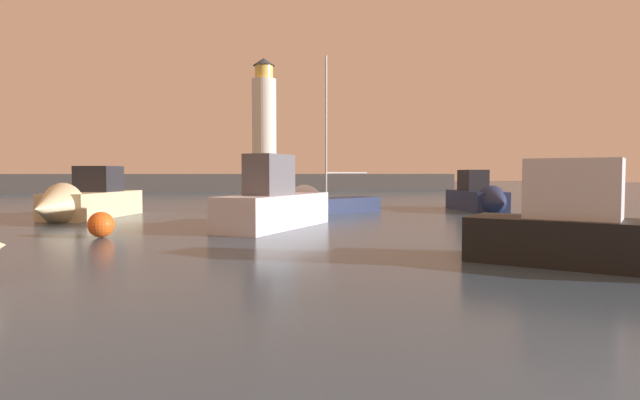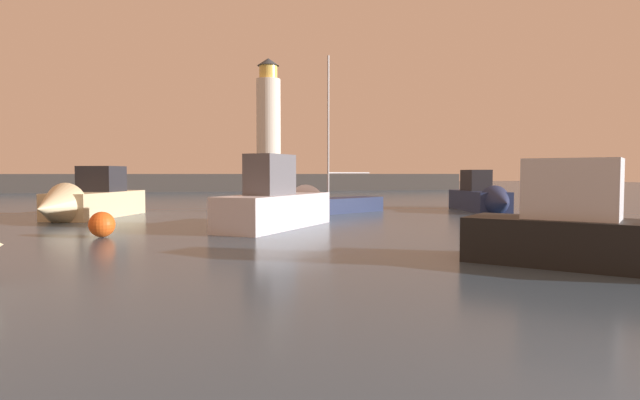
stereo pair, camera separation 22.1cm
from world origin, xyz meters
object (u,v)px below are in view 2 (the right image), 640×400
(motorboat_3, at_px, (633,236))
(motorboat_0, at_px, (285,204))
(mooring_buoy, at_px, (102,224))
(motorboat_4, at_px, (85,201))
(motorboat_2, at_px, (483,198))
(sailboat_moored, at_px, (336,204))
(lighthouse, at_px, (268,119))

(motorboat_3, bearing_deg, motorboat_0, 116.50)
(motorboat_3, height_order, mooring_buoy, motorboat_3)
(motorboat_4, bearing_deg, mooring_buoy, -76.14)
(motorboat_0, bearing_deg, motorboat_2, 24.88)
(motorboat_2, distance_m, motorboat_3, 20.14)
(motorboat_0, distance_m, sailboat_moored, 8.32)
(motorboat_4, relative_size, mooring_buoy, 9.03)
(sailboat_moored, bearing_deg, mooring_buoy, -139.84)
(lighthouse, height_order, motorboat_3, lighthouse)
(mooring_buoy, bearing_deg, motorboat_0, 19.57)
(motorboat_2, bearing_deg, motorboat_4, -179.98)
(motorboat_4, bearing_deg, motorboat_0, -33.64)
(lighthouse, height_order, mooring_buoy, lighthouse)
(lighthouse, height_order, motorboat_4, lighthouse)
(motorboat_3, bearing_deg, sailboat_moored, 95.81)
(mooring_buoy, bearing_deg, motorboat_4, 103.86)
(motorboat_3, distance_m, mooring_buoy, 16.80)
(motorboat_0, relative_size, mooring_buoy, 8.31)
(lighthouse, distance_m, sailboat_moored, 41.45)
(motorboat_3, relative_size, motorboat_4, 0.80)
(motorboat_2, bearing_deg, sailboat_moored, 174.48)
(motorboat_4, height_order, sailboat_moored, sailboat_moored)
(motorboat_3, bearing_deg, motorboat_4, 129.72)
(sailboat_moored, height_order, mooring_buoy, sailboat_moored)
(motorboat_4, xyz_separation_m, mooring_buoy, (2.17, -8.78, -0.41))
(lighthouse, relative_size, motorboat_3, 2.26)
(motorboat_2, relative_size, sailboat_moored, 0.82)
(motorboat_4, bearing_deg, sailboat_moored, 3.76)
(lighthouse, distance_m, motorboat_4, 44.88)
(lighthouse, bearing_deg, motorboat_4, -110.27)
(motorboat_4, relative_size, sailboat_moored, 0.93)
(sailboat_moored, bearing_deg, motorboat_4, -176.24)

